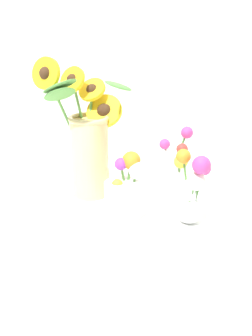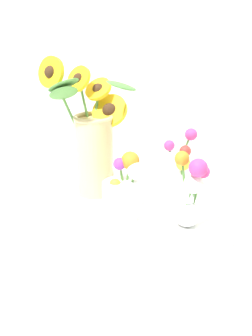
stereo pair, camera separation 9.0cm
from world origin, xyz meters
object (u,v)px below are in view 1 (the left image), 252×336
at_px(serving_tray, 126,214).
at_px(vase_bulb_right, 193,191).
at_px(mason_jar_sunflowers, 88,142).
at_px(vase_small_center, 124,193).
at_px(vase_small_back, 173,171).

xyz_separation_m(serving_tray, vase_bulb_right, (0.16, 0.01, 0.09)).
relative_size(mason_jar_sunflowers, vase_small_center, 2.29).
height_order(vase_small_center, vase_bulb_right, vase_bulb_right).
height_order(vase_bulb_right, vase_small_back, vase_small_back).
xyz_separation_m(vase_bulb_right, vase_small_back, (-0.08, 0.10, -0.00)).
height_order(serving_tray, vase_bulb_right, vase_bulb_right).
xyz_separation_m(serving_tray, vase_small_center, (0.01, -0.04, 0.07)).
relative_size(serving_tray, mason_jar_sunflowers, 1.46).
bearing_deg(mason_jar_sunflowers, serving_tray, -18.62).
relative_size(serving_tray, vase_small_center, 3.34).
distance_m(mason_jar_sunflowers, vase_small_back, 0.22).
xyz_separation_m(serving_tray, vase_small_back, (0.07, 0.11, 0.08)).
relative_size(vase_small_center, vase_bulb_right, 0.93).
bearing_deg(vase_bulb_right, vase_small_back, 128.70).
bearing_deg(vase_small_center, mason_jar_sunflowers, 150.47).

